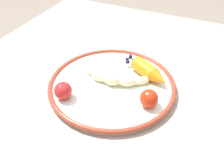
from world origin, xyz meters
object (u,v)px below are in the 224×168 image
at_px(dining_table, 109,113).
at_px(tomato_mid, 149,98).
at_px(blueberry_pile, 134,61).
at_px(tomato_near, 63,91).
at_px(plate, 112,85).
at_px(carrot_orange, 150,73).
at_px(banana, 113,78).

height_order(dining_table, tomato_mid, tomato_mid).
bearing_deg(blueberry_pile, tomato_near, -27.04).
xyz_separation_m(plate, carrot_orange, (-0.06, 0.08, 0.02)).
height_order(carrot_orange, tomato_mid, tomato_mid).
relative_size(banana, carrot_orange, 1.62).
distance_m(dining_table, blueberry_pile, 0.16).
bearing_deg(dining_table, tomato_mid, 67.25).
bearing_deg(plate, dining_table, -134.58).
distance_m(plate, tomato_mid, 0.11).
bearing_deg(dining_table, banana, 61.26).
relative_size(dining_table, carrot_orange, 8.31).
xyz_separation_m(plate, banana, (-0.01, -0.00, 0.02)).
xyz_separation_m(plate, blueberry_pile, (-0.10, 0.02, 0.01)).
xyz_separation_m(plate, tomato_near, (0.09, -0.08, 0.02)).
bearing_deg(carrot_orange, tomato_mid, 15.60).
height_order(dining_table, banana, banana).
xyz_separation_m(banana, carrot_orange, (-0.05, 0.08, 0.01)).
distance_m(banana, tomato_mid, 0.11).
relative_size(dining_table, tomato_near, 22.65).
relative_size(banana, blueberry_pile, 3.42).
xyz_separation_m(blueberry_pile, tomato_mid, (0.14, 0.08, 0.01)).
bearing_deg(banana, tomato_near, -39.15).
distance_m(dining_table, carrot_orange, 0.17).
bearing_deg(plate, banana, -174.65).
xyz_separation_m(banana, blueberry_pile, (-0.09, 0.02, -0.00)).
height_order(dining_table, plate, plate).
relative_size(plate, tomato_near, 7.56).
height_order(plate, tomato_mid, tomato_mid).
height_order(banana, tomato_mid, tomato_mid).
distance_m(banana, tomato_near, 0.12).
xyz_separation_m(plate, tomato_mid, (0.03, 0.10, 0.02)).
relative_size(blueberry_pile, tomato_near, 1.29).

